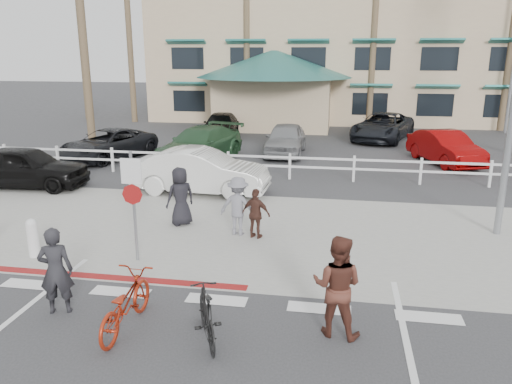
% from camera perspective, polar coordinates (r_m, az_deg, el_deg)
% --- Properties ---
extents(ground, '(140.00, 140.00, 0.00)m').
position_cam_1_polar(ground, '(9.53, -5.43, -13.91)').
color(ground, '#333335').
extents(bike_path, '(12.00, 16.00, 0.01)m').
position_cam_1_polar(bike_path, '(7.93, -9.42, -20.84)').
color(bike_path, '#333335').
rests_on(bike_path, ground).
extents(sidewalk_plaza, '(22.00, 7.00, 0.01)m').
position_cam_1_polar(sidewalk_plaza, '(13.52, -0.50, -4.61)').
color(sidewalk_plaza, gray).
rests_on(sidewalk_plaza, ground).
extents(cross_street, '(40.00, 5.00, 0.01)m').
position_cam_1_polar(cross_street, '(17.28, 1.85, -0.07)').
color(cross_street, '#333335').
rests_on(cross_street, ground).
extents(parking_lot, '(50.00, 16.00, 0.01)m').
position_cam_1_polar(parking_lot, '(26.50, 4.70, 5.44)').
color(parking_lot, '#333335').
rests_on(parking_lot, ground).
extents(curb_red, '(7.00, 0.25, 0.02)m').
position_cam_1_polar(curb_red, '(11.57, -18.53, -9.07)').
color(curb_red, maroon).
rests_on(curb_red, ground).
extents(rail_fence, '(29.40, 0.16, 1.00)m').
position_cam_1_polar(rail_fence, '(19.03, 4.19, 2.91)').
color(rail_fence, silver).
rests_on(rail_fence, ground).
extents(building, '(28.00, 16.00, 11.30)m').
position_cam_1_polar(building, '(38.99, 9.76, 16.88)').
color(building, '#CCB18B').
rests_on(building, ground).
extents(sign_post, '(0.50, 0.10, 2.90)m').
position_cam_1_polar(sign_post, '(11.62, -13.81, -1.01)').
color(sign_post, gray).
rests_on(sign_post, ground).
extents(bollard_0, '(0.26, 0.26, 0.95)m').
position_cam_1_polar(bollard_0, '(12.93, -24.14, -4.80)').
color(bollard_0, silver).
rests_on(bollard_0, ground).
extents(palm_0, '(4.00, 4.00, 15.00)m').
position_cam_1_polar(palm_0, '(38.67, -19.59, 19.00)').
color(palm_0, black).
rests_on(palm_0, ground).
extents(palm_1, '(4.00, 4.00, 13.00)m').
position_cam_1_polar(palm_1, '(35.97, -14.37, 18.11)').
color(palm_1, black).
rests_on(palm_1, ground).
extents(palm_2, '(4.00, 4.00, 16.00)m').
position_cam_1_polar(palm_2, '(35.65, -7.55, 20.89)').
color(palm_2, black).
rests_on(palm_2, ground).
extents(palm_3, '(4.00, 4.00, 14.00)m').
position_cam_1_polar(palm_3, '(33.65, -1.09, 19.62)').
color(palm_3, black).
rests_on(palm_3, ground).
extents(palm_4, '(4.00, 4.00, 15.00)m').
position_cam_1_polar(palm_4, '(34.17, 6.29, 20.31)').
color(palm_4, black).
rests_on(palm_4, ground).
extents(palm_5, '(4.00, 4.00, 13.00)m').
position_cam_1_polar(palm_5, '(33.08, 13.42, 18.42)').
color(palm_5, black).
rests_on(palm_5, ground).
extents(palm_10, '(4.00, 4.00, 12.00)m').
position_cam_1_polar(palm_10, '(26.08, -19.28, 17.73)').
color(palm_10, black).
rests_on(palm_10, ground).
extents(bike_red, '(0.72, 1.89, 0.98)m').
position_cam_1_polar(bike_red, '(9.16, -14.74, -12.20)').
color(bike_red, maroon).
rests_on(bike_red, ground).
extents(rider_red, '(0.71, 0.58, 1.68)m').
position_cam_1_polar(rider_red, '(9.94, -21.90, -8.35)').
color(rider_red, '#232327').
rests_on(rider_red, ground).
extents(bike_black, '(1.04, 1.62, 0.95)m').
position_cam_1_polar(bike_black, '(8.61, -5.64, -13.78)').
color(bike_black, black).
rests_on(bike_black, ground).
extents(rider_black, '(1.00, 0.85, 1.79)m').
position_cam_1_polar(rider_black, '(8.66, 9.25, -10.56)').
color(rider_black, '#562B20').
rests_on(rider_black, ground).
extents(pedestrian_a, '(1.09, 0.72, 1.58)m').
position_cam_1_polar(pedestrian_a, '(13.13, -2.05, -1.63)').
color(pedestrian_a, slate).
rests_on(pedestrian_a, ground).
extents(pedestrian_child, '(0.84, 0.52, 1.33)m').
position_cam_1_polar(pedestrian_child, '(12.90, 0.00, -2.51)').
color(pedestrian_child, '#46271E').
rests_on(pedestrian_child, ground).
extents(pedestrian_b, '(0.95, 0.94, 1.66)m').
position_cam_1_polar(pedestrian_b, '(14.03, -8.63, -0.50)').
color(pedestrian_b, black).
rests_on(pedestrian_b, ground).
extents(car_white_sedan, '(4.73, 1.85, 1.53)m').
position_cam_1_polar(car_white_sedan, '(17.16, -6.35, 2.36)').
color(car_white_sedan, silver).
rests_on(car_white_sedan, ground).
extents(car_red_compact, '(4.52, 2.05, 1.51)m').
position_cam_1_polar(car_red_compact, '(19.62, -24.91, 2.62)').
color(car_red_compact, black).
rests_on(car_red_compact, ground).
extents(lot_car_0, '(3.68, 5.29, 1.34)m').
position_cam_1_polar(lot_car_0, '(23.63, -16.56, 5.24)').
color(lot_car_0, black).
rests_on(lot_car_0, ground).
extents(lot_car_1, '(3.47, 5.57, 1.51)m').
position_cam_1_polar(lot_car_1, '(22.31, -6.44, 5.41)').
color(lot_car_1, '#244729').
rests_on(lot_car_1, ground).
extents(lot_car_2, '(1.75, 4.32, 1.47)m').
position_cam_1_polar(lot_car_2, '(23.71, 3.39, 6.05)').
color(lot_car_2, gray).
rests_on(lot_car_2, ground).
extents(lot_car_3, '(2.91, 4.57, 1.42)m').
position_cam_1_polar(lot_car_3, '(23.18, 20.83, 4.77)').
color(lot_car_3, '#780303').
rests_on(lot_car_3, ground).
extents(lot_car_4, '(2.21, 4.65, 1.31)m').
position_cam_1_polar(lot_car_4, '(28.85, -4.04, 7.60)').
color(lot_car_4, black).
rests_on(lot_car_4, ground).
extents(lot_car_5, '(4.09, 5.88, 1.49)m').
position_cam_1_polar(lot_car_5, '(28.50, 14.27, 7.24)').
color(lot_car_5, black).
rests_on(lot_car_5, ground).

